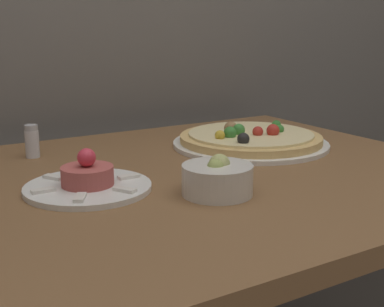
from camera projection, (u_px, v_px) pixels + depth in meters
name	position (u px, v px, depth m)	size (l,w,h in m)	color
dining_table	(205.00, 222.00, 1.10)	(1.02, 0.87, 0.76)	brown
pizza_plate	(250.00, 139.00, 1.27)	(0.37, 0.37, 0.06)	white
tartare_plate	(88.00, 182.00, 0.93)	(0.22, 0.22, 0.08)	white
small_bowl	(217.00, 178.00, 0.91)	(0.12, 0.12, 0.07)	silver
salt_shaker	(32.00, 141.00, 1.16)	(0.03, 0.03, 0.07)	silver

